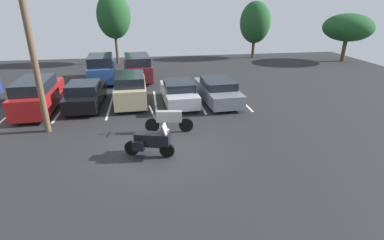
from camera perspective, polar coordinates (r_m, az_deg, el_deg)
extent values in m
cube|color=#262628|center=(12.58, -6.99, -6.15)|extent=(44.00, 44.00, 0.10)
cylinder|color=black|center=(11.94, -4.81, -5.80)|extent=(0.61, 0.29, 0.60)
cylinder|color=black|center=(12.31, -11.47, -5.29)|extent=(0.61, 0.29, 0.60)
cube|color=black|center=(11.90, -8.31, -3.66)|extent=(1.17, 0.74, 0.52)
cylinder|color=#B2B2B7|center=(11.78, -5.44, -4.05)|extent=(0.49, 0.21, 1.08)
cylinder|color=black|center=(11.59, -5.92, -1.87)|extent=(0.21, 0.60, 0.04)
cube|color=black|center=(11.73, -5.37, -3.63)|extent=(0.57, 0.63, 0.47)
cube|color=#B2C1CC|center=(11.54, -5.20, -1.73)|extent=(0.28, 0.47, 0.39)
cube|color=black|center=(12.37, -9.29, -3.43)|extent=(0.49, 0.35, 0.36)
cube|color=black|center=(11.75, -10.28, -4.95)|extent=(0.49, 0.35, 0.36)
cylinder|color=black|center=(14.20, -7.64, -1.00)|extent=(0.69, 0.21, 0.68)
cylinder|color=black|center=(14.11, -1.14, -0.96)|extent=(0.69, 0.21, 0.68)
cube|color=gray|center=(13.96, -4.45, 0.70)|extent=(1.23, 0.43, 0.53)
cylinder|color=#B2B2B7|center=(14.03, -7.24, 0.59)|extent=(0.52, 0.14, 1.14)
cylinder|color=black|center=(13.86, -7.01, 2.39)|extent=(0.12, 0.62, 0.04)
cube|color=silver|center=(19.82, -30.96, 1.69)|extent=(0.12, 4.91, 0.01)
cube|color=silver|center=(18.96, -23.47, 2.25)|extent=(0.12, 4.91, 0.01)
cube|color=silver|center=(18.44, -15.40, 2.80)|extent=(0.12, 4.91, 0.01)
cube|color=silver|center=(18.31, -7.05, 3.32)|extent=(0.12, 4.91, 0.01)
cube|color=silver|center=(18.57, 1.26, 3.76)|extent=(0.12, 4.91, 0.01)
cube|color=silver|center=(19.21, 9.18, 4.11)|extent=(0.12, 4.91, 0.01)
cube|color=maroon|center=(18.79, -27.35, 3.86)|extent=(1.94, 4.92, 1.09)
cube|color=black|center=(18.22, -28.12, 5.98)|extent=(1.74, 3.04, 0.59)
cylinder|color=black|center=(20.65, -28.00, 3.98)|extent=(0.24, 0.67, 0.66)
cylinder|color=black|center=(20.23, -23.87, 4.37)|extent=(0.24, 0.67, 0.66)
cylinder|color=black|center=(17.68, -30.83, 0.65)|extent=(0.24, 0.67, 0.66)
cylinder|color=black|center=(17.19, -26.07, 1.02)|extent=(0.24, 0.67, 0.66)
cube|color=black|center=(18.46, -19.73, 4.29)|extent=(1.90, 4.29, 0.77)
cube|color=black|center=(17.97, -20.19, 5.91)|extent=(1.71, 1.98, 0.52)
cylinder|color=black|center=(20.06, -21.04, 4.71)|extent=(0.23, 0.71, 0.70)
cylinder|color=black|center=(19.75, -16.66, 5.01)|extent=(0.23, 0.71, 0.70)
cylinder|color=black|center=(17.40, -22.98, 1.84)|extent=(0.23, 0.71, 0.70)
cylinder|color=black|center=(17.04, -17.96, 2.14)|extent=(0.23, 0.71, 0.70)
cube|color=#C1B289|center=(18.29, -11.70, 5.47)|extent=(1.89, 4.26, 1.08)
cube|color=black|center=(17.75, -11.91, 7.70)|extent=(1.71, 2.56, 0.56)
cylinder|color=black|center=(19.82, -13.78, 5.30)|extent=(0.24, 0.66, 0.66)
cylinder|color=black|center=(19.78, -9.36, 5.62)|extent=(0.24, 0.66, 0.66)
cylinder|color=black|center=(17.10, -14.17, 2.56)|extent=(0.24, 0.66, 0.66)
cylinder|color=black|center=(17.05, -9.07, 2.92)|extent=(0.24, 0.66, 0.66)
cube|color=#B7B7BC|center=(17.95, -2.56, 4.99)|extent=(2.01, 4.29, 0.71)
cube|color=black|center=(17.70, -2.55, 6.71)|extent=(1.76, 2.14, 0.45)
cylinder|color=black|center=(19.28, -5.53, 5.39)|extent=(0.25, 0.68, 0.67)
cylinder|color=black|center=(19.49, -0.96, 5.69)|extent=(0.25, 0.68, 0.67)
cylinder|color=black|center=(16.57, -4.41, 2.59)|extent=(0.25, 0.68, 0.67)
cylinder|color=black|center=(16.82, 0.85, 2.95)|extent=(0.25, 0.68, 0.67)
cube|color=slate|center=(18.41, 4.90, 5.37)|extent=(2.15, 4.91, 0.75)
cube|color=black|center=(18.13, 5.07, 7.08)|extent=(1.86, 2.49, 0.45)
cylinder|color=black|center=(19.78, 1.25, 5.84)|extent=(0.26, 0.62, 0.61)
cylinder|color=black|center=(20.21, 5.72, 6.09)|extent=(0.26, 0.62, 0.61)
cylinder|color=black|center=(16.78, 3.85, 2.74)|extent=(0.26, 0.62, 0.61)
cylinder|color=black|center=(17.28, 9.00, 3.10)|extent=(0.26, 0.62, 0.61)
cube|color=#2D519E|center=(24.00, -16.94, 9.00)|extent=(2.21, 4.67, 1.10)
cube|color=black|center=(23.48, -17.22, 10.94)|extent=(1.94, 3.04, 0.70)
cylinder|color=black|center=(25.66, -18.49, 8.65)|extent=(0.27, 0.72, 0.70)
cylinder|color=black|center=(25.56, -14.88, 9.01)|extent=(0.27, 0.72, 0.70)
cylinder|color=black|center=(22.67, -19.01, 6.89)|extent=(0.27, 0.72, 0.70)
cylinder|color=black|center=(22.56, -14.93, 7.29)|extent=(0.27, 0.72, 0.70)
cube|color=maroon|center=(23.78, -10.46, 9.48)|extent=(2.31, 4.77, 1.13)
cube|color=black|center=(23.18, -10.52, 11.37)|extent=(2.02, 3.24, 0.63)
cylinder|color=black|center=(25.38, -12.52, 9.09)|extent=(0.28, 0.68, 0.67)
cylinder|color=black|center=(25.47, -8.81, 9.40)|extent=(0.28, 0.68, 0.67)
cylinder|color=black|center=(22.33, -12.17, 7.34)|extent=(0.28, 0.68, 0.67)
cylinder|color=black|center=(22.43, -7.97, 7.70)|extent=(0.28, 0.68, 0.67)
cylinder|color=brown|center=(14.79, -28.81, 13.97)|extent=(0.28, 0.28, 8.88)
cylinder|color=#4C3823|center=(30.45, -14.22, 12.70)|extent=(0.26, 0.26, 2.35)
ellipsoid|color=#1E4C23|center=(30.12, -14.83, 18.79)|extent=(3.10, 3.10, 4.15)
cylinder|color=#4C3823|center=(33.41, 11.64, 13.00)|extent=(0.32, 0.32, 1.52)
ellipsoid|color=#1E4C23|center=(33.09, 12.04, 17.88)|extent=(3.14, 3.14, 4.20)
cylinder|color=#4C3823|center=(34.29, 27.12, 11.68)|extent=(0.39, 0.39, 1.97)
ellipsoid|color=#1E4C23|center=(34.03, 27.82, 15.47)|extent=(4.74, 4.74, 2.65)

